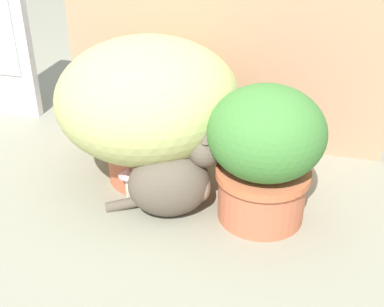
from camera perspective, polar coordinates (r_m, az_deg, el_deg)
name	(u,v)px	position (r m, az deg, el deg)	size (l,w,h in m)	color
ground_plane	(166,204)	(1.66, -2.98, -5.79)	(6.00, 6.00, 0.00)	gray
cardboard_backdrop	(223,44)	(1.91, 3.55, 12.39)	(1.26, 0.03, 0.80)	tan
grass_planter	(148,104)	(1.69, -5.02, 5.73)	(0.62, 0.62, 0.51)	#C06041
leafy_planter	(265,151)	(1.50, 8.37, 0.34)	(0.35, 0.35, 0.44)	#C36444
cat	(175,180)	(1.56, -2.00, -3.10)	(0.39, 0.26, 0.32)	brown
mushroom_ornament_pink	(129,177)	(1.65, -7.20, -2.71)	(0.07, 0.07, 0.12)	silver
mushroom_ornament_red	(153,166)	(1.68, -4.51, -1.47)	(0.11, 0.11, 0.14)	silver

